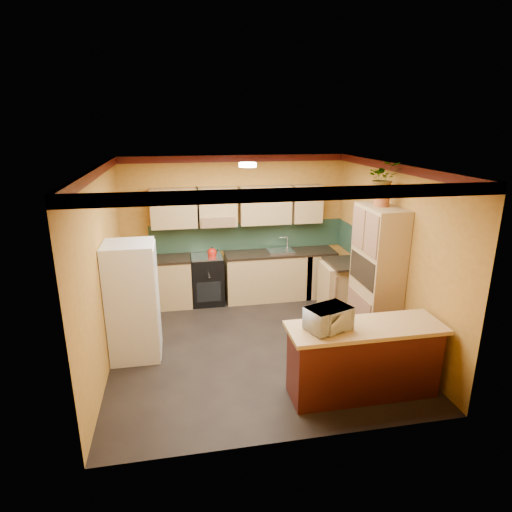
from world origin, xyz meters
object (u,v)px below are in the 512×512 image
Objects in this scene: fridge at (133,301)px; breakfast_bar at (363,362)px; stove at (207,279)px; pantry at (377,275)px; base_cabinets_back at (240,278)px; microwave at (328,318)px.

breakfast_bar is (2.83, -1.48, -0.41)m from fridge.
stove is 0.43× the size of pantry.
breakfast_bar is (1.66, -3.23, -0.02)m from stove.
stove is at bearing 117.16° from breakfast_bar.
stove is 3.14m from pantry.
pantry reaches higher than base_cabinets_back.
fridge reaches higher than microwave.
microwave is at bearing -70.01° from stove.
fridge is at bearing 152.43° from breakfast_bar.
pantry is at bearing 25.81° from microwave.
fridge is at bearing 177.61° from pantry.
stove is 0.54× the size of fridge.
microwave is at bearing -80.33° from base_cabinets_back.
microwave is (2.35, -1.48, 0.22)m from fridge.
microwave is (0.55, -3.23, 0.63)m from base_cabinets_back.
base_cabinets_back is 2.69m from pantry.
fridge reaches higher than base_cabinets_back.
base_cabinets_back is 2.15× the size of fridge.
pantry is 1.17× the size of breakfast_bar.
fridge is 3.36× the size of microwave.
pantry is 1.82m from microwave.
fridge is at bearing -135.76° from base_cabinets_back.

